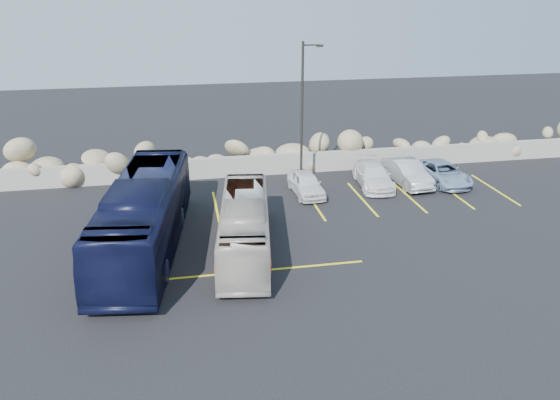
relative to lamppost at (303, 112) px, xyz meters
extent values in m
plane|color=black|center=(-2.56, -9.50, -4.30)|extent=(90.00, 90.00, 0.00)
cube|color=gray|center=(-2.56, 2.50, -3.70)|extent=(60.00, 0.40, 1.20)
cube|color=yellow|center=(-5.06, -2.50, -4.29)|extent=(0.12, 5.00, 0.01)
cube|color=yellow|center=(0.04, -2.50, -4.29)|extent=(0.12, 5.00, 0.01)
cube|color=yellow|center=(2.74, -2.50, -4.29)|extent=(0.12, 5.00, 0.01)
cube|color=yellow|center=(5.34, -2.50, -4.29)|extent=(0.12, 5.00, 0.01)
cube|color=yellow|center=(7.94, -2.50, -4.29)|extent=(0.12, 5.00, 0.01)
cube|color=yellow|center=(10.54, -2.50, -4.29)|extent=(0.12, 5.00, 0.01)
cube|color=yellow|center=(-3.56, -9.30, -4.29)|extent=(8.00, 0.12, 0.01)
cylinder|color=#2A2826|center=(-0.06, 0.00, -0.30)|extent=(0.14, 0.14, 8.00)
cylinder|color=#2A2826|center=(0.39, 0.00, 3.50)|extent=(0.90, 0.08, 0.08)
cube|color=#2A2826|center=(0.84, 0.00, 3.45)|extent=(0.35, 0.18, 0.12)
imported|color=#B9B3A7|center=(-4.21, -7.44, -3.12)|extent=(3.16, 8.64, 2.35)
imported|color=black|center=(-8.36, -6.41, -2.72)|extent=(4.15, 11.57, 3.15)
imported|color=white|center=(-0.06, -1.25, -3.68)|extent=(1.65, 3.68, 1.23)
imported|color=#B0B1B5|center=(5.99, -0.73, -3.61)|extent=(1.75, 4.26, 1.37)
imported|color=white|center=(4.00, -0.69, -3.67)|extent=(2.17, 4.44, 1.24)
imported|color=#809AB5|center=(8.11, -0.90, -3.70)|extent=(2.32, 4.44, 1.19)
camera|label=1|loc=(-6.67, -28.46, 6.44)|focal=35.00mm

